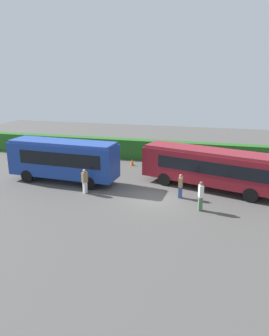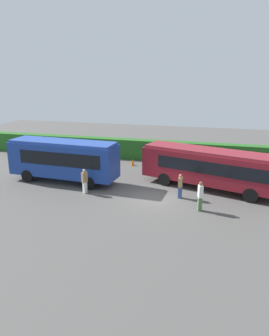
# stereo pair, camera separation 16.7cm
# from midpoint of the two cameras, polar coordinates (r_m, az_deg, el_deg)

# --- Properties ---
(ground_plane) EXTENTS (64.00, 64.00, 0.00)m
(ground_plane) POSITION_cam_midpoint_polar(r_m,az_deg,el_deg) (22.63, 3.35, -5.21)
(ground_plane) COLOR #514F4C
(bus_blue) EXTENTS (8.89, 2.86, 3.29)m
(bus_blue) POSITION_cam_midpoint_polar(r_m,az_deg,el_deg) (25.95, -12.62, 1.61)
(bus_blue) COLOR navy
(bus_blue) RESTS_ON ground_plane
(bus_maroon) EXTENTS (10.53, 5.27, 2.99)m
(bus_maroon) POSITION_cam_midpoint_polar(r_m,az_deg,el_deg) (24.34, 13.04, 0.25)
(bus_maroon) COLOR maroon
(bus_maroon) RESTS_ON ground_plane
(person_left) EXTENTS (0.43, 0.48, 1.78)m
(person_left) POSITION_cam_midpoint_polar(r_m,az_deg,el_deg) (23.41, -8.95, -2.19)
(person_left) COLOR silver
(person_left) RESTS_ON ground_plane
(person_center) EXTENTS (0.27, 0.42, 1.71)m
(person_center) POSITION_cam_midpoint_polar(r_m,az_deg,el_deg) (22.46, 7.88, -3.06)
(person_center) COLOR #334C8C
(person_center) RESTS_ON ground_plane
(person_right) EXTENTS (0.37, 0.46, 1.91)m
(person_right) POSITION_cam_midpoint_polar(r_m,az_deg,el_deg) (20.59, 11.35, -4.68)
(person_right) COLOR #4C6B47
(person_right) RESTS_ON ground_plane
(person_far) EXTENTS (0.55, 0.44, 1.87)m
(person_far) POSITION_cam_midpoint_polar(r_m,az_deg,el_deg) (25.93, 21.14, -1.19)
(person_far) COLOR #4C6B47
(person_far) RESTS_ON ground_plane
(hedge_row) EXTENTS (44.00, 1.14, 1.96)m
(hedge_row) POSITION_cam_midpoint_polar(r_m,az_deg,el_deg) (31.82, 6.95, 2.90)
(hedge_row) COLOR #256020
(hedge_row) RESTS_ON ground_plane
(traffic_cone) EXTENTS (0.36, 0.36, 0.60)m
(traffic_cone) POSITION_cam_midpoint_polar(r_m,az_deg,el_deg) (30.26, -0.58, 0.99)
(traffic_cone) COLOR orange
(traffic_cone) RESTS_ON ground_plane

